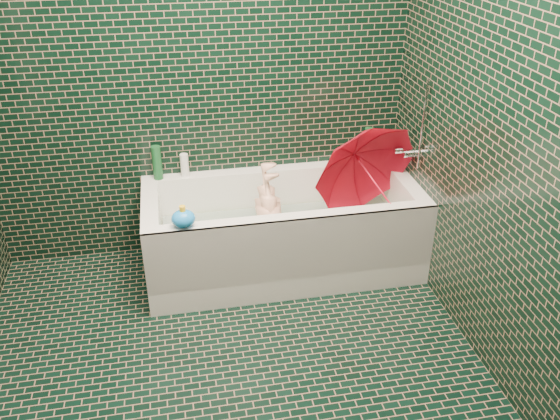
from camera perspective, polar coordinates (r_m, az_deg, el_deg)
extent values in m
plane|color=black|center=(3.07, -4.47, -16.91)|extent=(2.80, 2.80, 0.00)
plane|color=black|center=(3.66, -8.05, 13.71)|extent=(2.80, 0.00, 2.80)
plane|color=black|center=(2.76, 22.41, 6.67)|extent=(0.00, 2.80, 2.80)
cube|color=white|center=(3.86, 0.23, -4.40)|extent=(1.70, 0.75, 0.15)
cube|color=white|center=(3.99, -0.67, 1.43)|extent=(1.70, 0.10, 0.40)
cube|color=white|center=(3.44, 1.30, -3.51)|extent=(1.70, 0.10, 0.40)
cube|color=white|center=(3.93, 11.76, 0.28)|extent=(0.10, 0.55, 0.40)
cube|color=white|center=(3.66, -12.14, -2.04)|extent=(0.10, 0.55, 0.40)
cube|color=white|center=(3.45, 1.43, -4.91)|extent=(1.70, 0.02, 0.55)
cube|color=green|center=(3.81, 0.23, -3.39)|extent=(1.35, 0.47, 0.01)
cube|color=silver|center=(3.74, 0.24, -1.52)|extent=(1.48, 0.53, 0.00)
cylinder|color=silver|center=(3.78, 12.76, 5.38)|extent=(0.14, 0.05, 0.05)
cylinder|color=silver|center=(3.80, 11.30, 5.67)|extent=(0.05, 0.04, 0.04)
cylinder|color=silver|center=(3.61, 13.59, 7.93)|extent=(0.01, 0.01, 0.55)
imported|color=#F6B799|center=(3.69, -0.73, -1.82)|extent=(0.86, 0.41, 0.24)
imported|color=red|center=(3.64, 9.04, 2.74)|extent=(0.96, 0.84, 1.00)
imported|color=white|center=(4.08, 8.78, 4.82)|extent=(0.11, 0.11, 0.27)
imported|color=#4C1D6F|center=(4.08, 10.15, 4.71)|extent=(0.12, 0.12, 0.21)
imported|color=#154C24|center=(4.09, 9.79, 4.79)|extent=(0.15, 0.15, 0.16)
cylinder|color=#154C24|center=(4.01, 8.47, 6.25)|extent=(0.07, 0.07, 0.23)
cylinder|color=silver|center=(4.06, 10.05, 5.87)|extent=(0.06, 0.06, 0.16)
cylinder|color=#154C24|center=(3.80, -11.75, 4.48)|extent=(0.07, 0.07, 0.22)
cylinder|color=white|center=(3.82, -9.17, 4.28)|extent=(0.06, 0.06, 0.15)
ellipsoid|color=yellow|center=(3.99, 7.07, 4.92)|extent=(0.10, 0.09, 0.06)
sphere|color=yellow|center=(3.98, 7.57, 5.39)|extent=(0.04, 0.04, 0.04)
cone|color=orange|center=(3.98, 7.88, 5.33)|extent=(0.02, 0.02, 0.02)
ellipsoid|color=#1A84ED|center=(3.25, -9.29, -0.83)|extent=(0.14, 0.12, 0.10)
cylinder|color=yellow|center=(3.22, -9.37, 0.09)|extent=(0.03, 0.03, 0.04)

